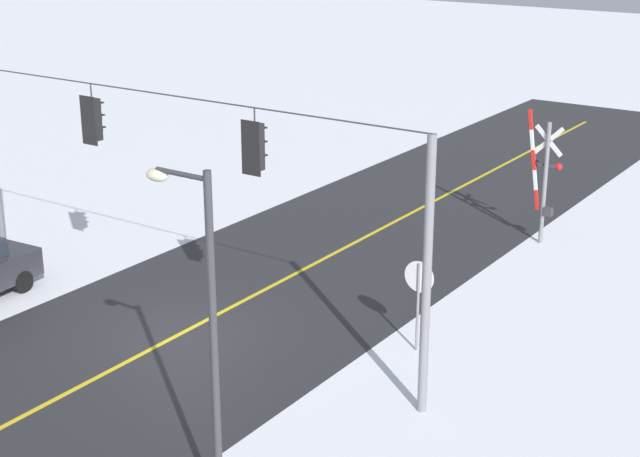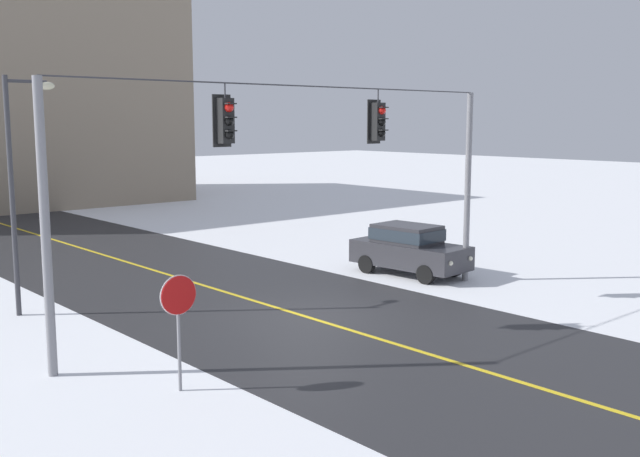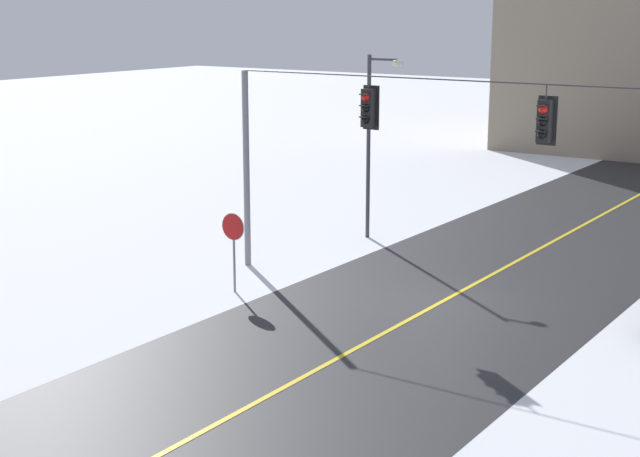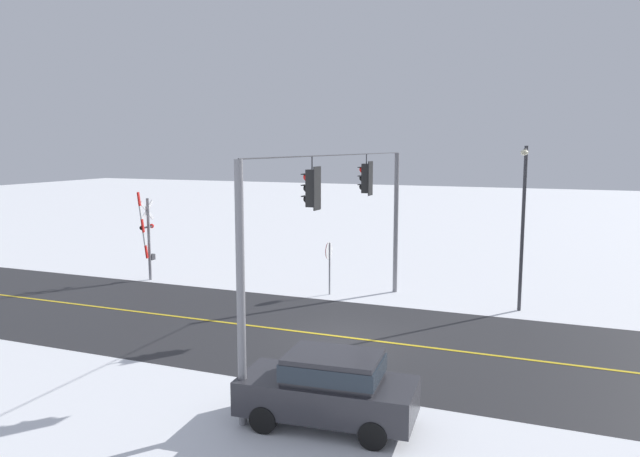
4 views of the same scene
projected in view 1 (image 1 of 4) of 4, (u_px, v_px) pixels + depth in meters
The scene contains 5 objects.
ground_plane at pixel (183, 333), 24.67m from camera, with size 160.00×160.00×0.00m, color white.
signal_span at pixel (174, 183), 23.38m from camera, with size 14.20×0.47×6.22m.
stop_sign at pixel (419, 286), 23.20m from camera, with size 0.80×0.09×2.35m.
railroad_crossing at pixel (544, 176), 30.49m from camera, with size 1.22×0.31×4.35m.
streetlamp_near at pixel (203, 315), 16.20m from camera, with size 1.39×0.28×6.50m.
Camera 1 is at (-15.60, 16.52, 10.59)m, focal length 53.68 mm.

